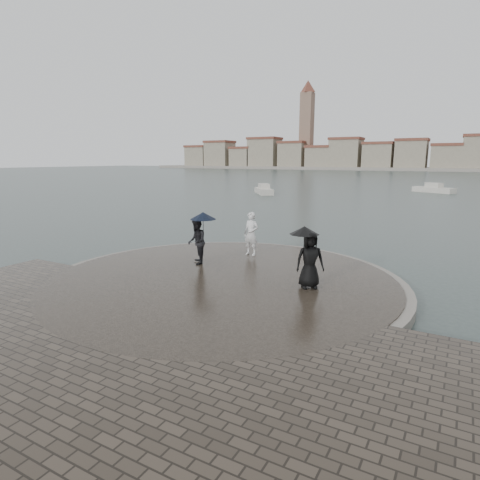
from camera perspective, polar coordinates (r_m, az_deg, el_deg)
The scene contains 8 objects.
ground at distance 11.48m, azimuth -12.01°, elevation -11.32°, with size 400.00×400.00×0.00m, color #2B3835.
kerb_ring at distance 14.06m, azimuth -2.60°, elevation -6.08°, with size 12.50×12.50×0.32m, color gray.
quay_tip at distance 14.06m, azimuth -2.60°, elevation -6.00°, with size 11.90×11.90×0.36m, color #2D261E.
statue at distance 17.00m, azimuth 1.60°, elevation 0.90°, with size 0.67×0.44×1.84m, color white.
visitor_left at distance 15.60m, azimuth -5.97°, elevation 0.60°, with size 1.29×1.16×2.04m.
visitor_right at distance 12.84m, azimuth 9.76°, elevation -1.95°, with size 1.26×1.06×1.95m.
far_skyline at distance 169.13m, azimuth 25.14°, elevation 10.80°, with size 260.00×20.00×37.00m.
boats at distance 52.13m, azimuth 27.28°, elevation 5.77°, with size 46.92×17.60×1.50m.
Camera 1 is at (7.09, -7.88, 4.39)m, focal length 30.00 mm.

